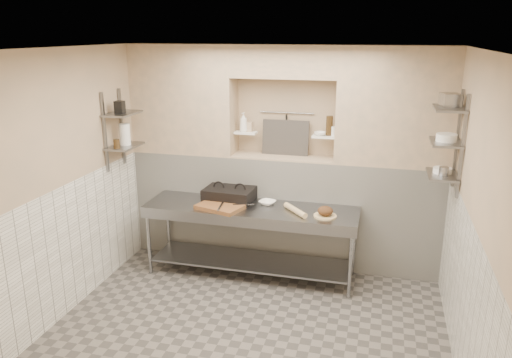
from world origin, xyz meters
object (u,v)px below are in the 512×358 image
(mixing_bowl, at_px, (267,203))
(bowl_alcove, at_px, (320,134))
(rolling_pin, at_px, (295,210))
(jug_left, at_px, (125,134))
(panini_press, at_px, (230,194))
(cutting_board, at_px, (220,207))
(bottle_soap, at_px, (244,122))
(bread_loaf, at_px, (325,211))
(prep_table, at_px, (250,227))

(mixing_bowl, relative_size, bowl_alcove, 1.38)
(mixing_bowl, xyz_separation_m, rolling_pin, (0.39, -0.21, 0.01))
(bowl_alcove, height_order, jug_left, jug_left)
(rolling_pin, height_order, bowl_alcove, bowl_alcove)
(panini_press, distance_m, bowl_alcove, 1.35)
(panini_press, bearing_deg, cutting_board, -90.47)
(cutting_board, height_order, mixing_bowl, same)
(cutting_board, xyz_separation_m, jug_left, (-1.21, 0.02, 0.82))
(bowl_alcove, bearing_deg, cutting_board, -147.10)
(bottle_soap, bearing_deg, jug_left, -153.46)
(bread_loaf, bearing_deg, cutting_board, -177.89)
(cutting_board, xyz_separation_m, rolling_pin, (0.90, 0.08, 0.01))
(cutting_board, bearing_deg, bread_loaf, 2.11)
(prep_table, relative_size, bread_loaf, 14.63)
(mixing_bowl, height_order, bread_loaf, bread_loaf)
(prep_table, height_order, rolling_pin, rolling_pin)
(jug_left, bearing_deg, bowl_alcove, 16.41)
(panini_press, bearing_deg, bread_loaf, -8.94)
(mixing_bowl, height_order, jug_left, jug_left)
(panini_press, xyz_separation_m, jug_left, (-1.23, -0.29, 0.76))
(panini_press, distance_m, bottle_soap, 0.93)
(prep_table, bearing_deg, rolling_pin, -5.67)
(prep_table, bearing_deg, bowl_alcove, 37.44)
(mixing_bowl, bearing_deg, prep_table, -138.90)
(mixing_bowl, distance_m, bread_loaf, 0.78)
(bowl_alcove, xyz_separation_m, jug_left, (-2.29, -0.68, 0.01))
(prep_table, relative_size, bottle_soap, 10.51)
(prep_table, height_order, jug_left, jug_left)
(cutting_board, bearing_deg, bottle_soap, 81.38)
(bread_loaf, bearing_deg, prep_table, 174.67)
(mixing_bowl, height_order, bowl_alcove, bowl_alcove)
(bread_loaf, xyz_separation_m, jug_left, (-2.47, -0.02, 0.77))
(rolling_pin, height_order, jug_left, jug_left)
(panini_press, distance_m, cutting_board, 0.32)
(bread_loaf, bearing_deg, bottle_soap, 151.15)
(rolling_pin, bearing_deg, mixing_bowl, 151.58)
(bread_loaf, relative_size, jug_left, 0.68)
(mixing_bowl, bearing_deg, jug_left, -171.36)
(mixing_bowl, distance_m, bowl_alcove, 1.07)
(bread_loaf, distance_m, bottle_soap, 1.57)
(panini_press, xyz_separation_m, mixing_bowl, (0.49, -0.03, -0.06))
(bread_loaf, bearing_deg, bowl_alcove, 105.16)
(prep_table, xyz_separation_m, rolling_pin, (0.56, -0.06, 0.29))
(bread_loaf, relative_size, bowl_alcove, 1.26)
(mixing_bowl, relative_size, rolling_pin, 0.45)
(prep_table, height_order, mixing_bowl, mixing_bowl)
(jug_left, bearing_deg, cutting_board, -1.03)
(cutting_board, bearing_deg, jug_left, 178.97)
(prep_table, bearing_deg, cutting_board, -158.77)
(prep_table, distance_m, panini_press, 0.50)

